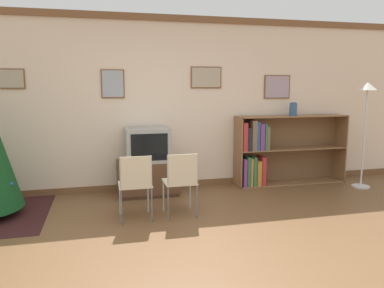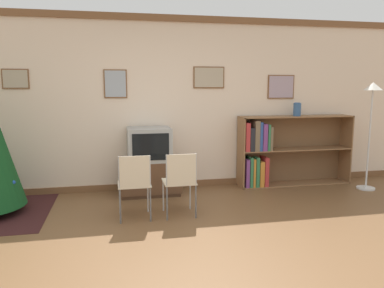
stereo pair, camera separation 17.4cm
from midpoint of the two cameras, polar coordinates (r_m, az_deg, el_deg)
ground_plane at (r=3.82m, az=-0.27°, el=-16.52°), size 24.00×24.00×0.00m
wall_back at (r=5.93m, az=-5.96°, el=6.11°), size 9.14×0.11×2.70m
tv_console at (r=5.73m, az=-7.61°, el=-5.09°), size 0.91×0.54×0.52m
television at (r=5.62m, az=-7.71°, el=-0.09°), size 0.64×0.53×0.50m
folding_chair_left at (r=4.60m, az=-9.68°, el=-5.90°), size 0.40×0.40×0.82m
folding_chair_right at (r=4.67m, az=-2.75°, el=-5.55°), size 0.40×0.40×0.82m
bookshelf at (r=6.31m, az=11.16°, el=-1.00°), size 1.90×0.36×1.14m
vase at (r=6.38m, az=14.41°, el=5.20°), size 0.12×0.12×0.22m
standing_lamp at (r=6.48m, az=24.32°, el=5.09°), size 0.28×0.28×1.69m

